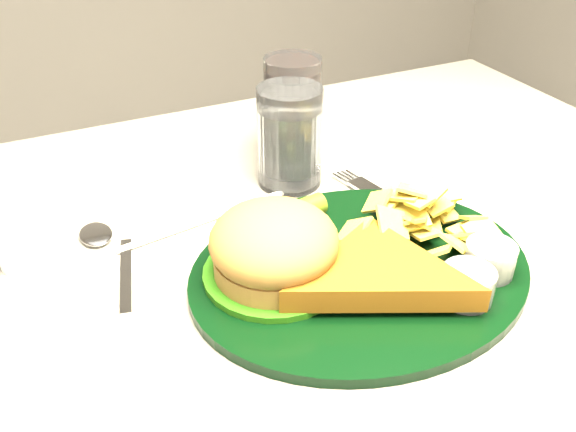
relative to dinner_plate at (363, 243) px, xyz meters
name	(u,v)px	position (x,y,z in m)	size (l,w,h in m)	color
dinner_plate	(363,243)	(0.00, 0.00, 0.00)	(0.35, 0.29, 0.08)	black
water_glass	(290,137)	(0.02, 0.20, 0.02)	(0.08, 0.08, 0.12)	silver
cola_glass	(292,109)	(0.05, 0.26, 0.03)	(0.07, 0.07, 0.13)	black
fork_napkin	(398,221)	(0.08, 0.06, -0.03)	(0.14, 0.18, 0.01)	silver
spoon	(126,272)	(-0.21, 0.10, -0.03)	(0.04, 0.17, 0.01)	silver
ramekin	(20,253)	(-0.30, 0.16, -0.02)	(0.04, 0.04, 0.03)	white
wrapped_straw	(205,220)	(-0.11, 0.16, -0.04)	(0.21, 0.07, 0.01)	white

